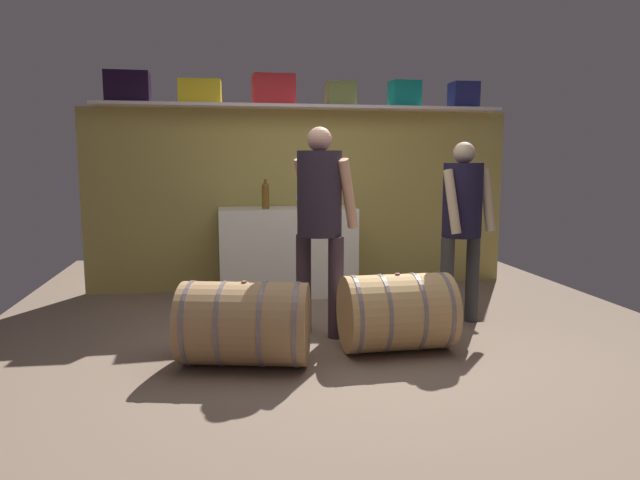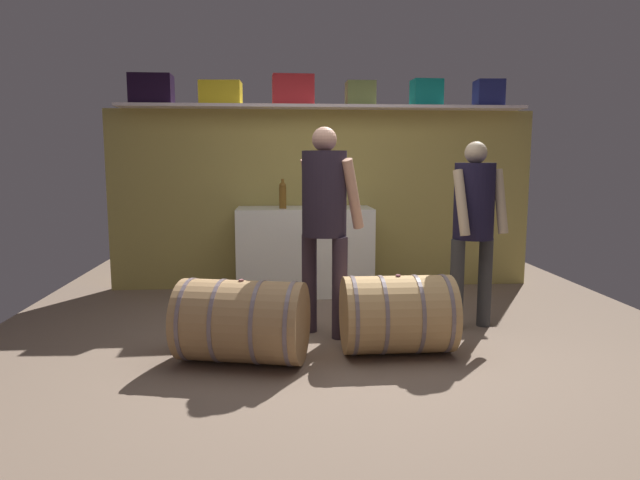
# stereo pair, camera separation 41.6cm
# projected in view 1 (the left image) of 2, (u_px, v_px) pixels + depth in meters

# --- Properties ---
(ground_plane) EXTENTS (5.87, 7.72, 0.02)m
(ground_plane) POSITION_uv_depth(u_px,v_px,m) (333.00, 331.00, 4.79)
(ground_plane) COLOR #7D6856
(back_wall_panel) EXTENTS (4.67, 0.10, 1.96)m
(back_wall_panel) POSITION_uv_depth(u_px,v_px,m) (303.00, 200.00, 6.31)
(back_wall_panel) COLOR #AA984C
(back_wall_panel) RESTS_ON ground
(high_shelf_board) EXTENTS (4.29, 0.40, 0.03)m
(high_shelf_board) POSITION_uv_depth(u_px,v_px,m) (305.00, 107.00, 6.02)
(high_shelf_board) COLOR silver
(high_shelf_board) RESTS_ON back_wall_panel
(toolcase_black) EXTENTS (0.43, 0.31, 0.30)m
(toolcase_black) POSITION_uv_depth(u_px,v_px,m) (128.00, 87.00, 5.69)
(toolcase_black) COLOR black
(toolcase_black) RESTS_ON high_shelf_board
(toolcase_yellow) EXTENTS (0.44, 0.30, 0.24)m
(toolcase_yellow) POSITION_uv_depth(u_px,v_px,m) (200.00, 92.00, 5.81)
(toolcase_yellow) COLOR yellow
(toolcase_yellow) RESTS_ON high_shelf_board
(toolcase_red) EXTENTS (0.44, 0.30, 0.31)m
(toolcase_red) POSITION_uv_depth(u_px,v_px,m) (273.00, 90.00, 5.94)
(toolcase_red) COLOR red
(toolcase_red) RESTS_ON high_shelf_board
(toolcase_olive) EXTENTS (0.30, 0.26, 0.25)m
(toolcase_olive) POSITION_uv_depth(u_px,v_px,m) (340.00, 94.00, 6.07)
(toolcase_olive) COLOR olive
(toolcase_olive) RESTS_ON high_shelf_board
(toolcase_teal) EXTENTS (0.32, 0.25, 0.28)m
(toolcase_teal) POSITION_uv_depth(u_px,v_px,m) (404.00, 94.00, 6.19)
(toolcase_teal) COLOR #0F8277
(toolcase_teal) RESTS_ON high_shelf_board
(toolcase_navy) EXTENTS (0.30, 0.29, 0.28)m
(toolcase_navy) POSITION_uv_depth(u_px,v_px,m) (463.00, 95.00, 6.31)
(toolcase_navy) COLOR navy
(toolcase_navy) RESTS_ON high_shelf_board
(work_cabinet) EXTENTS (1.42, 0.58, 0.92)m
(work_cabinet) POSITION_uv_depth(u_px,v_px,m) (287.00, 251.00, 6.00)
(work_cabinet) COLOR white
(work_cabinet) RESTS_ON ground
(wine_bottle_amber) EXTENTS (0.08, 0.08, 0.30)m
(wine_bottle_amber) POSITION_uv_depth(u_px,v_px,m) (266.00, 195.00, 5.80)
(wine_bottle_amber) COLOR brown
(wine_bottle_amber) RESTS_ON work_cabinet
(wine_glass) EXTENTS (0.07, 0.07, 0.13)m
(wine_glass) POSITION_uv_depth(u_px,v_px,m) (299.00, 199.00, 5.99)
(wine_glass) COLOR white
(wine_glass) RESTS_ON work_cabinet
(wine_barrel_near) EXTENTS (0.81, 0.59, 0.59)m
(wine_barrel_near) POSITION_uv_depth(u_px,v_px,m) (397.00, 312.00, 4.25)
(wine_barrel_near) COLOR tan
(wine_barrel_near) RESTS_ON ground
(wine_barrel_far) EXTENTS (0.99, 0.76, 0.59)m
(wine_barrel_far) POSITION_uv_depth(u_px,v_px,m) (245.00, 323.00, 3.94)
(wine_barrel_far) COLOR tan
(wine_barrel_far) RESTS_ON ground
(winemaker_pouring) EXTENTS (0.50, 0.42, 1.57)m
(winemaker_pouring) POSITION_uv_depth(u_px,v_px,m) (462.00, 214.00, 4.84)
(winemaker_pouring) COLOR #333334
(winemaker_pouring) RESTS_ON ground
(visitor_tasting) EXTENTS (0.54, 0.51, 1.68)m
(visitor_tasting) POSITION_uv_depth(u_px,v_px,m) (320.00, 209.00, 4.52)
(visitor_tasting) COLOR #332632
(visitor_tasting) RESTS_ON ground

